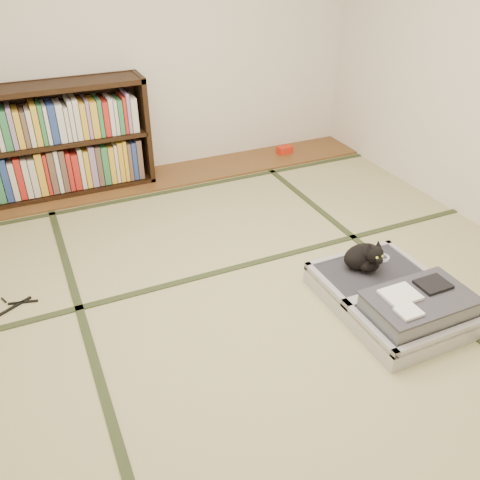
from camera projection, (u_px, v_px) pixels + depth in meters
name	position (u px, v px, depth m)	size (l,w,h in m)	color
floor	(256.00, 303.00, 3.12)	(4.50, 4.50, 0.00)	tan
wood_strip	(161.00, 177.00, 4.67)	(4.00, 0.50, 0.02)	brown
red_item	(285.00, 150.00, 5.13)	(0.15, 0.09, 0.07)	red
room_shell	(261.00, 57.00, 2.35)	(4.50, 4.50, 4.50)	white
tatami_borders	(225.00, 262.00, 3.50)	(4.00, 4.50, 0.01)	#2D381E
bookcase	(61.00, 142.00, 4.20)	(1.45, 0.33, 0.93)	black
suitcase	(395.00, 299.00, 3.01)	(0.67, 0.90, 0.26)	#AFAFB4
cat	(365.00, 257.00, 3.17)	(0.30, 0.30, 0.24)	black
cable_coil	(383.00, 258.00, 3.30)	(0.09, 0.09, 0.02)	white
hanger	(5.00, 309.00, 3.06)	(0.35, 0.25, 0.01)	black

